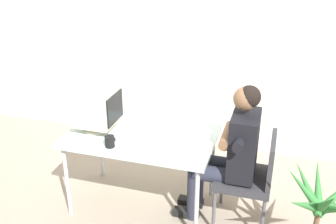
{
  "coord_description": "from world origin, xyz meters",
  "views": [
    {
      "loc": [
        1.1,
        -2.83,
        2.33
      ],
      "look_at": [
        0.25,
        0.0,
        1.0
      ],
      "focal_mm": 41.45,
      "sensor_mm": 36.0,
      "label": 1
    }
  ],
  "objects_px": {
    "person_seated": "(231,150)",
    "desk_mug": "(110,141)",
    "keyboard": "(128,130)",
    "office_chair": "(251,174)",
    "crt_monitor": "(96,107)",
    "desk": "(141,140)"
  },
  "relations": [
    {
      "from": "desk",
      "to": "keyboard",
      "type": "distance_m",
      "value": 0.15
    },
    {
      "from": "desk",
      "to": "crt_monitor",
      "type": "height_order",
      "value": "crt_monitor"
    },
    {
      "from": "crt_monitor",
      "to": "person_seated",
      "type": "bearing_deg",
      "value": 2.24
    },
    {
      "from": "person_seated",
      "to": "desk_mug",
      "type": "xyz_separation_m",
      "value": [
        -0.96,
        -0.31,
        0.09
      ]
    },
    {
      "from": "office_chair",
      "to": "desk_mug",
      "type": "distance_m",
      "value": 1.23
    },
    {
      "from": "keyboard",
      "to": "office_chair",
      "type": "xyz_separation_m",
      "value": [
        1.11,
        0.01,
        -0.27
      ]
    },
    {
      "from": "office_chair",
      "to": "desk_mug",
      "type": "bearing_deg",
      "value": -164.94
    },
    {
      "from": "desk_mug",
      "to": "office_chair",
      "type": "bearing_deg",
      "value": 15.06
    },
    {
      "from": "crt_monitor",
      "to": "desk_mug",
      "type": "height_order",
      "value": "crt_monitor"
    },
    {
      "from": "person_seated",
      "to": "desk_mug",
      "type": "height_order",
      "value": "person_seated"
    },
    {
      "from": "keyboard",
      "to": "desk",
      "type": "bearing_deg",
      "value": -10.88
    },
    {
      "from": "person_seated",
      "to": "desk_mug",
      "type": "distance_m",
      "value": 1.02
    },
    {
      "from": "desk_mug",
      "to": "keyboard",
      "type": "bearing_deg",
      "value": 83.11
    },
    {
      "from": "keyboard",
      "to": "desk_mug",
      "type": "relative_size",
      "value": 4.53
    },
    {
      "from": "crt_monitor",
      "to": "desk_mug",
      "type": "bearing_deg",
      "value": -47.38
    },
    {
      "from": "person_seated",
      "to": "keyboard",
      "type": "bearing_deg",
      "value": -179.5
    },
    {
      "from": "desk",
      "to": "person_seated",
      "type": "relative_size",
      "value": 1.01
    },
    {
      "from": "office_chair",
      "to": "person_seated",
      "type": "relative_size",
      "value": 0.67
    },
    {
      "from": "desk",
      "to": "keyboard",
      "type": "xyz_separation_m",
      "value": [
        -0.14,
        0.03,
        0.07
      ]
    },
    {
      "from": "keyboard",
      "to": "person_seated",
      "type": "height_order",
      "value": "person_seated"
    },
    {
      "from": "office_chair",
      "to": "person_seated",
      "type": "distance_m",
      "value": 0.28
    },
    {
      "from": "crt_monitor",
      "to": "office_chair",
      "type": "xyz_separation_m",
      "value": [
        1.39,
        0.05,
        -0.47
      ]
    }
  ]
}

